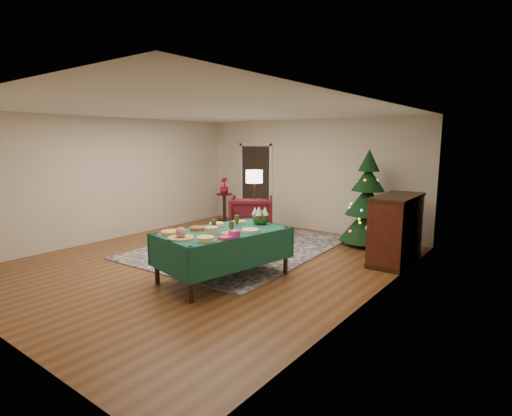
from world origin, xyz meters
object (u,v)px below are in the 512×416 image
Objects in this scene: buffet_table at (223,240)px; piano at (396,230)px; gift_box at (234,234)px; potted_plant at (224,189)px; floor_lamp at (254,181)px; armchair at (252,214)px; side_table at (224,208)px; christmas_tree at (367,203)px.

piano is at bearing 53.67° from buffet_table.
gift_box is (0.43, -0.23, 0.21)m from buffet_table.
potted_plant is 0.31× the size of piano.
gift_box is 0.09× the size of piano.
floor_lamp is at bearing -177.93° from piano.
armchair is at bearing 119.64° from buffet_table.
floor_lamp reaches higher than side_table.
floor_lamp is (0.28, -0.26, 0.81)m from armchair.
gift_box is 0.06× the size of christmas_tree.
floor_lamp is at bearing -156.57° from christmas_tree.
floor_lamp is 2.03× the size of side_table.
armchair is at bearing 123.89° from gift_box.
piano is at bearing 142.85° from armchair.
christmas_tree is (2.52, 0.72, 0.41)m from armchair.
christmas_tree is (2.24, 0.97, -0.40)m from floor_lamp.
christmas_tree is (0.98, 3.42, 0.28)m from buffet_table.
armchair is 3.42m from piano.
armchair is at bearing -164.11° from christmas_tree.
piano is at bearing -10.86° from potted_plant.
potted_plant reaches higher than buffet_table.
buffet_table is at bearing 84.85° from armchair.
potted_plant is at bearing 131.63° from buffet_table.
armchair is (-1.97, 2.93, -0.34)m from gift_box.
potted_plant is 5.11m from piano.
gift_box is at bearing -98.57° from christmas_tree.
buffet_table is 1.43× the size of floor_lamp.
gift_box is 0.28× the size of potted_plant.
buffet_table is 17.60× the size of gift_box.
gift_box is 0.13× the size of armchair.
buffet_table is at bearing -48.37° from potted_plant.
side_table is 4.15m from christmas_tree.
gift_box is at bearing 89.10° from armchair.
christmas_tree is (4.11, -0.10, 0.02)m from potted_plant.
christmas_tree is at bearing 23.43° from floor_lamp.
armchair reaches higher than gift_box.
potted_plant is (-1.59, 0.82, 0.39)m from armchair.
gift_box is 3.69m from christmas_tree.
side_table is at bearing 150.09° from floor_lamp.
armchair is at bearing 177.63° from piano.
piano is (3.14, 0.11, -0.71)m from floor_lamp.
floor_lamp is 2.35m from side_table.
armchair is at bearing -27.24° from potted_plant.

